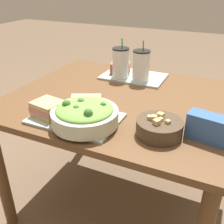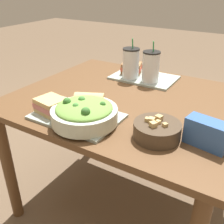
{
  "view_description": "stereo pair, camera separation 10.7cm",
  "coord_description": "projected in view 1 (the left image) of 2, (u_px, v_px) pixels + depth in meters",
  "views": [
    {
      "loc": [
        0.46,
        -1.12,
        1.26
      ],
      "look_at": [
        0.06,
        -0.26,
        0.77
      ],
      "focal_mm": 42.0,
      "sensor_mm": 36.0,
      "label": 1
    },
    {
      "loc": [
        0.56,
        -1.07,
        1.26
      ],
      "look_at": [
        0.06,
        -0.26,
        0.77
      ],
      "focal_mm": 42.0,
      "sensor_mm": 36.0,
      "label": 2
    }
  ],
  "objects": [
    {
      "name": "ground_plane",
      "position": [
        120.0,
        200.0,
        1.66
      ],
      "size": [
        12.0,
        12.0,
        0.0
      ],
      "primitive_type": "plane",
      "color": "brown"
    },
    {
      "name": "dining_table",
      "position": [
        122.0,
        114.0,
        1.37
      ],
      "size": [
        1.11,
        0.94,
        0.72
      ],
      "color": "brown",
      "rests_on": "ground_plane"
    },
    {
      "name": "tray_near",
      "position": [
        76.0,
        118.0,
        1.11
      ],
      "size": [
        0.37,
        0.25,
        0.01
      ],
      "color": "#99A89E",
      "rests_on": "dining_table"
    },
    {
      "name": "tray_far",
      "position": [
        134.0,
        76.0,
        1.58
      ],
      "size": [
        0.37,
        0.25,
        0.01
      ],
      "color": "#99A89E",
      "rests_on": "dining_table"
    },
    {
      "name": "salad_bowl",
      "position": [
        85.0,
        114.0,
        1.04
      ],
      "size": [
        0.27,
        0.27,
        0.1
      ],
      "color": "beige",
      "rests_on": "tray_near"
    },
    {
      "name": "soup_bowl",
      "position": [
        159.0,
        127.0,
        0.99
      ],
      "size": [
        0.18,
        0.18,
        0.08
      ],
      "color": "#473828",
      "rests_on": "dining_table"
    },
    {
      "name": "sandwich_near",
      "position": [
        48.0,
        108.0,
        1.11
      ],
      "size": [
        0.14,
        0.13,
        0.06
      ],
      "rotation": [
        0.0,
        0.0,
        -0.17
      ],
      "color": "tan",
      "rests_on": "tray_near"
    },
    {
      "name": "baguette_near",
      "position": [
        87.0,
        102.0,
        1.15
      ],
      "size": [
        0.15,
        0.12,
        0.08
      ],
      "rotation": [
        0.0,
        0.0,
        2.01
      ],
      "color": "tan",
      "rests_on": "tray_near"
    },
    {
      "name": "sandwich_far",
      "position": [
        120.0,
        68.0,
        1.61
      ],
      "size": [
        0.14,
        0.13,
        0.06
      ],
      "rotation": [
        0.0,
        0.0,
        0.29
      ],
      "color": "olive",
      "rests_on": "tray_far"
    },
    {
      "name": "drink_cup_dark",
      "position": [
        121.0,
        64.0,
        1.52
      ],
      "size": [
        0.1,
        0.1,
        0.23
      ],
      "color": "silver",
      "rests_on": "tray_far"
    },
    {
      "name": "drink_cup_red",
      "position": [
        141.0,
        67.0,
        1.47
      ],
      "size": [
        0.1,
        0.1,
        0.23
      ],
      "color": "silver",
      "rests_on": "tray_far"
    },
    {
      "name": "chip_bag",
      "position": [
        208.0,
        128.0,
        0.96
      ],
      "size": [
        0.16,
        0.09,
        0.1
      ],
      "rotation": [
        0.0,
        0.0,
        -0.18
      ],
      "color": "#335BA3",
      "rests_on": "dining_table"
    }
  ]
}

